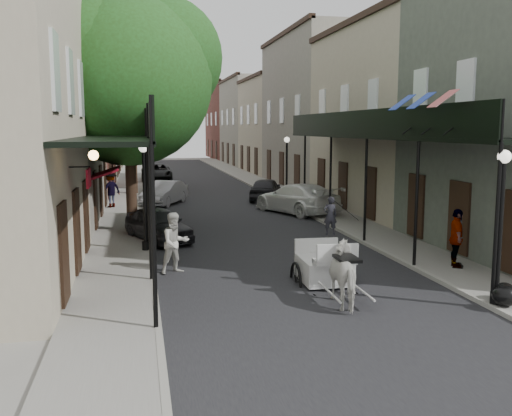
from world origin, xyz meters
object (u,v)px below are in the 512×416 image
car_right_near (297,198)px  lamppost_right_near (500,225)px  pedestrian_sidewalk_right (457,238)px  tree_near (138,74)px  lamppost_right_far (287,168)px  car_right_far (266,189)px  pedestrian_walking (175,243)px  car_left_mid (164,193)px  lamppost_left (145,195)px  horse (348,275)px  car_left_far (156,173)px  car_left_near (158,224)px  carriage (321,246)px  pedestrian_sidewalk_left (110,189)px  tree_far (138,105)px

car_right_near → lamppost_right_near: bearing=69.7°
pedestrian_sidewalk_right → tree_near: bearing=68.4°
lamppost_right_far → car_right_far: (-0.92, 1.41, -1.36)m
lamppost_right_near → pedestrian_sidewalk_right: size_ratio=2.06×
lamppost_right_near → lamppost_right_far: size_ratio=1.00×
pedestrian_walking → car_left_mid: bearing=65.7°
tree_near → lamppost_right_far: tree_near is taller
tree_near → lamppost_left: 6.10m
horse → car_left_mid: horse is taller
car_right_near → car_left_far: bearing=-93.7°
car_left_near → car_left_far: 25.34m
carriage → pedestrian_walking: (-4.02, 1.63, -0.07)m
lamppost_right_near → car_left_far: lamppost_right_near is taller
carriage → pedestrian_sidewalk_left: 17.32m
pedestrian_walking → car_right_near: 12.97m
car_right_far → car_right_near: bearing=114.3°
lamppost_right_near → lamppost_left: size_ratio=1.00×
lamppost_left → pedestrian_sidewalk_left: lamppost_left is taller
tree_far → car_left_near: bearing=-87.7°
car_left_near → tree_far: bearing=70.5°
tree_far → pedestrian_sidewalk_right: (9.37, -22.65, -4.82)m
carriage → car_left_mid: (-3.65, 17.33, -0.32)m
lamppost_right_near → lamppost_left: 11.46m
tree_near → pedestrian_sidewalk_left: tree_near is taller
pedestrian_walking → pedestrian_sidewalk_left: bearing=77.0°
pedestrian_sidewalk_left → tree_far: bearing=-142.8°
lamppost_right_near → pedestrian_walking: 8.97m
pedestrian_sidewalk_left → car_left_far: bearing=-140.2°
tree_far → pedestrian_sidewalk_left: size_ratio=4.42×
tree_near → pedestrian_sidewalk_left: (-1.60, 7.22, -5.39)m
car_left_mid → horse: bearing=-55.4°
horse → carriage: 2.38m
tree_near → pedestrian_walking: tree_near is taller
lamppost_right_far → horse: size_ratio=2.06×
car_right_near → carriage: bearing=55.2°
lamppost_left → car_right_near: (7.70, 8.00, -1.28)m
tree_far → lamppost_right_near: 27.74m
horse → car_left_near: 10.06m
carriage → pedestrian_walking: 4.34m
car_left_far → car_right_far: bearing=-66.7°
carriage → car_left_far: (-3.64, 32.06, -0.27)m
carriage → car_left_mid: 17.72m
car_right_far → horse: bearing=102.9°
tree_near → lamppost_right_far: size_ratio=2.60×
car_left_mid → lamppost_right_near: bearing=-47.0°
lamppost_right_far → car_left_near: (-7.70, -9.90, -1.39)m
tree_near → pedestrian_sidewalk_left: bearing=102.5°
carriage → car_left_far: size_ratio=0.49×
tree_far → carriage: 23.85m
tree_near → lamppost_right_far: 12.24m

